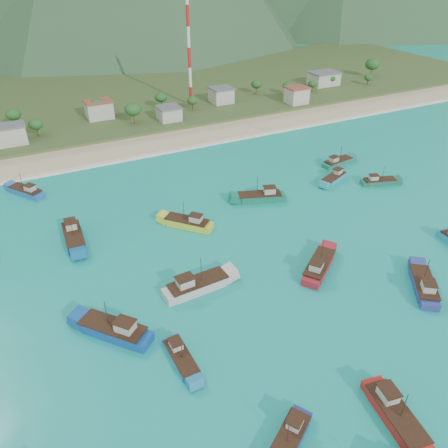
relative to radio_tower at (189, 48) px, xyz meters
name	(u,v)px	position (x,y,z in m)	size (l,w,h in m)	color
ground	(234,290)	(-36.86, -108.00, -23.90)	(600.00, 600.00, 0.00)	#0C897C
beach	(123,149)	(-36.86, -29.00, -23.90)	(400.00, 18.00, 1.20)	beige
land	(85,100)	(-36.86, 32.00, -23.90)	(400.00, 110.00, 2.40)	#385123
surf_line	(131,159)	(-36.86, -38.50, -23.90)	(400.00, 2.50, 0.08)	white
village	(150,108)	(-19.18, -5.63, -19.44)	(210.38, 26.39, 6.12)	beige
vegetation	(96,114)	(-39.65, -5.03, -18.64)	(276.05, 25.30, 9.18)	#235623
radio_tower	(189,48)	(0.00, 0.00, 0.00)	(1.20, 1.20, 44.61)	red
boat_3	(261,197)	(-14.08, -79.62, -22.96)	(12.97, 7.61, 7.36)	#106E51
boat_4	(334,179)	(10.41, -79.04, -23.20)	(10.60, 6.75, 6.05)	teal
boat_5	(197,286)	(-43.19, -104.79, -22.89)	(13.29, 4.63, 7.73)	beige
boat_6	(26,192)	(-68.57, -48.62, -23.13)	(8.82, 10.79, 6.43)	#2460A2
boat_9	(289,440)	(-44.64, -138.58, -23.25)	(9.73, 7.65, 5.74)	navy
boat_10	(74,237)	(-61.26, -76.92, -22.92)	(4.36, 12.93, 7.54)	#115B99
boat_11	(319,267)	(-18.51, -110.34, -22.97)	(12.08, 10.25, 7.28)	maroon
boat_12	(188,223)	(-35.96, -82.78, -23.04)	(10.45, 10.97, 6.91)	yellow
boat_13	(379,182)	(20.35, -86.32, -23.24)	(10.25, 5.77, 5.81)	#1C6148
boat_15	(424,286)	(-4.13, -124.29, -23.02)	(9.85, 11.67, 7.02)	navy
boat_21	(114,331)	(-60.38, -109.20, -22.89)	(11.51, 12.46, 7.75)	#124793
boat_23	(395,415)	(-29.50, -142.29, -23.03)	(5.36, 12.20, 6.97)	#B4221B
boat_24	(181,358)	(-52.41, -119.43, -23.28)	(3.08, 9.58, 5.62)	teal
boat_25	(338,163)	(18.39, -70.86, -23.16)	(10.88, 4.61, 6.23)	#1F7056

